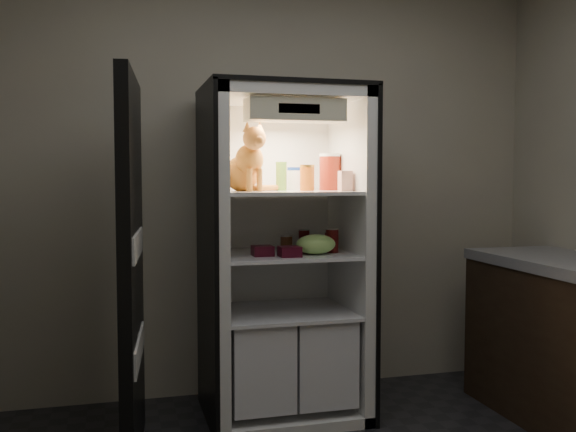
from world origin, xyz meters
name	(u,v)px	position (x,y,z in m)	size (l,w,h in m)	color
room_shell	(378,108)	(0.00, 0.00, 1.62)	(3.60, 3.60, 3.60)	white
refrigerator	(282,277)	(0.00, 1.38, 0.79)	(0.90, 0.72, 1.88)	white
fridge_door	(132,271)	(-0.85, 0.99, 0.91)	(0.14, 0.87, 1.85)	black
tabby_cat	(246,165)	(-0.22, 1.33, 1.43)	(0.34, 0.38, 0.38)	#C55C19
parmesan_shaker	(281,176)	(0.00, 1.39, 1.37)	(0.06, 0.06, 0.16)	#268D2B
mayo_tub	(295,179)	(0.11, 1.48, 1.36)	(0.10, 0.10, 0.14)	white
salsa_jar	(307,178)	(0.13, 1.32, 1.36)	(0.08, 0.08, 0.15)	#9A0E10
pepper_jar	(330,172)	(0.31, 1.43, 1.40)	(0.13, 0.13, 0.22)	#A82716
cream_carton	(345,181)	(0.32, 1.20, 1.35)	(0.07, 0.07, 0.11)	white
soda_can_a	(304,240)	(0.15, 1.44, 1.00)	(0.06, 0.06, 0.12)	black
soda_can_b	(330,241)	(0.27, 1.32, 1.00)	(0.06, 0.06, 0.11)	black
soda_can_c	(332,241)	(0.26, 1.26, 1.01)	(0.07, 0.07, 0.14)	black
condiment_jar	(286,243)	(0.03, 1.39, 0.99)	(0.07, 0.07, 0.10)	#502C16
grape_bag	(316,244)	(0.15, 1.20, 1.00)	(0.22, 0.16, 0.11)	#84C45B
berry_box_left	(263,251)	(-0.15, 1.21, 0.97)	(0.11, 0.11, 0.06)	#480C1A
berry_box_right	(290,252)	(-0.02, 1.14, 0.97)	(0.11, 0.11, 0.06)	#480C1A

